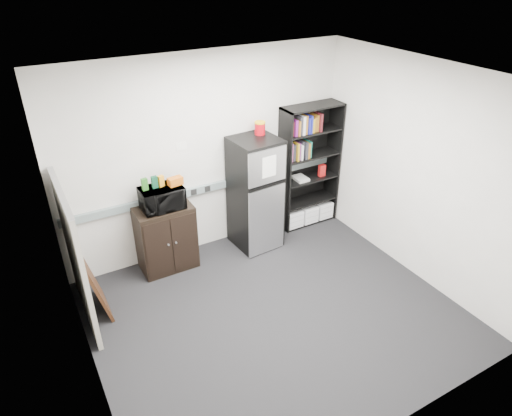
{
  "coord_description": "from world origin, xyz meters",
  "views": [
    {
      "loc": [
        -2.18,
        -3.4,
        3.69
      ],
      "look_at": [
        0.25,
        0.9,
        0.91
      ],
      "focal_mm": 32.0,
      "sensor_mm": 36.0,
      "label": 1
    }
  ],
  "objects_px": {
    "bookshelf": "(309,168)",
    "cubicle_partition": "(75,257)",
    "refrigerator": "(256,194)",
    "microwave": "(162,198)",
    "cabinet": "(166,238)"
  },
  "relations": [
    {
      "from": "cubicle_partition",
      "to": "refrigerator",
      "type": "distance_m",
      "value": 2.47
    },
    {
      "from": "bookshelf",
      "to": "refrigerator",
      "type": "distance_m",
      "value": 1.0
    },
    {
      "from": "bookshelf",
      "to": "refrigerator",
      "type": "height_order",
      "value": "bookshelf"
    },
    {
      "from": "bookshelf",
      "to": "cabinet",
      "type": "xyz_separation_m",
      "value": [
        -2.28,
        -0.06,
        -0.46
      ]
    },
    {
      "from": "refrigerator",
      "to": "cubicle_partition",
      "type": "bearing_deg",
      "value": -176.24
    },
    {
      "from": "microwave",
      "to": "refrigerator",
      "type": "bearing_deg",
      "value": -3.4
    },
    {
      "from": "bookshelf",
      "to": "cabinet",
      "type": "distance_m",
      "value": 2.33
    },
    {
      "from": "cubicle_partition",
      "to": "cabinet",
      "type": "height_order",
      "value": "cubicle_partition"
    },
    {
      "from": "cabinet",
      "to": "refrigerator",
      "type": "distance_m",
      "value": 1.34
    },
    {
      "from": "microwave",
      "to": "refrigerator",
      "type": "distance_m",
      "value": 1.32
    },
    {
      "from": "cubicle_partition",
      "to": "microwave",
      "type": "relative_size",
      "value": 3.14
    },
    {
      "from": "bookshelf",
      "to": "cubicle_partition",
      "type": "bearing_deg",
      "value": -171.94
    },
    {
      "from": "cabinet",
      "to": "cubicle_partition",
      "type": "bearing_deg",
      "value": -159.87
    },
    {
      "from": "bookshelf",
      "to": "cabinet",
      "type": "height_order",
      "value": "bookshelf"
    },
    {
      "from": "bookshelf",
      "to": "microwave",
      "type": "xyz_separation_m",
      "value": [
        -2.28,
        -0.08,
        0.13
      ]
    }
  ]
}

